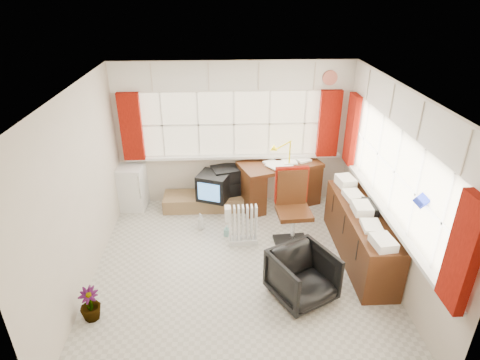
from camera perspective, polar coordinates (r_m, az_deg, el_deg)
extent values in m
plane|color=beige|center=(5.76, -0.07, -12.42)|extent=(4.00, 4.00, 0.00)
plane|color=beige|center=(6.90, -0.86, 6.42)|extent=(4.00, 0.00, 4.00)
plane|color=beige|center=(3.44, 1.56, -17.13)|extent=(4.00, 0.00, 4.00)
plane|color=beige|center=(5.37, -21.91, -1.74)|extent=(0.00, 4.00, 4.00)
plane|color=beige|center=(5.53, 21.11, -0.80)|extent=(0.00, 4.00, 4.00)
plane|color=white|center=(4.62, -0.09, 12.48)|extent=(4.00, 4.00, 0.00)
plane|color=beige|center=(6.82, -0.87, 7.94)|extent=(3.60, 0.00, 3.60)
cube|color=white|center=(6.99, -0.82, 3.32)|extent=(3.70, 0.12, 0.05)
cube|color=white|center=(6.88, -11.00, 7.61)|extent=(0.03, 0.02, 1.10)
cube|color=white|center=(6.81, -5.96, 7.79)|extent=(0.03, 0.02, 1.10)
cube|color=white|center=(6.81, -0.86, 7.91)|extent=(0.03, 0.02, 1.10)
cube|color=white|center=(6.85, 4.21, 7.97)|extent=(0.03, 0.02, 1.10)
cube|color=white|center=(6.95, 9.17, 7.96)|extent=(0.03, 0.02, 1.10)
plane|color=beige|center=(5.44, 21.26, 1.07)|extent=(0.00, 3.60, 3.60)
cube|color=white|center=(5.68, 19.94, -4.23)|extent=(0.12, 3.70, 0.05)
cube|color=white|center=(4.49, 26.82, -5.54)|extent=(0.02, 0.03, 1.10)
cube|color=white|center=(4.95, 23.72, -1.93)|extent=(0.02, 0.03, 1.10)
cube|color=white|center=(5.43, 21.16, 1.07)|extent=(0.02, 0.03, 1.10)
cube|color=white|center=(5.94, 19.03, 3.56)|extent=(0.02, 0.03, 1.10)
cube|color=white|center=(6.46, 17.23, 5.65)|extent=(0.02, 0.03, 1.10)
cube|color=maroon|center=(6.90, -15.22, 7.28)|extent=(0.35, 0.10, 1.15)
cube|color=maroon|center=(6.97, 12.54, 7.78)|extent=(0.35, 0.10, 1.15)
cube|color=maroon|center=(6.79, 15.62, 6.91)|extent=(0.10, 0.35, 1.15)
cube|color=maroon|center=(4.11, 29.13, -9.16)|extent=(0.10, 0.35, 1.15)
cube|color=white|center=(6.59, -0.91, 14.49)|extent=(3.95, 0.08, 0.48)
cube|color=white|center=(5.16, 22.51, 9.11)|extent=(0.08, 3.95, 0.48)
cube|color=#502712|center=(6.97, 5.70, 2.21)|extent=(1.54, 1.10, 0.06)
cube|color=#502712|center=(6.93, 1.60, -1.47)|extent=(0.50, 0.69, 0.74)
cube|color=#502712|center=(7.38, 9.27, -0.01)|extent=(0.50, 0.69, 0.74)
cube|color=white|center=(6.95, 5.71, 2.53)|extent=(0.33, 0.38, 0.02)
cube|color=white|center=(6.95, 5.71, 2.56)|extent=(0.33, 0.38, 0.02)
cube|color=white|center=(6.95, 5.71, 2.59)|extent=(0.33, 0.38, 0.02)
cube|color=white|center=(6.94, 5.72, 2.62)|extent=(0.33, 0.38, 0.02)
cube|color=white|center=(6.94, 5.72, 2.65)|extent=(0.33, 0.38, 0.02)
cube|color=white|center=(6.94, 5.72, 2.68)|extent=(0.33, 0.38, 0.02)
cylinder|color=#FFF20A|center=(6.87, 6.99, 2.18)|extent=(0.11, 0.11, 0.02)
cylinder|color=#FFF20A|center=(6.79, 7.08, 3.76)|extent=(0.03, 0.03, 0.41)
cone|color=#FFF20A|center=(6.73, 7.16, 5.03)|extent=(0.19, 0.17, 0.17)
cube|color=black|center=(6.23, 7.37, -9.00)|extent=(0.53, 0.53, 0.04)
cylinder|color=silver|center=(6.08, 7.51, -6.95)|extent=(0.07, 0.07, 0.58)
cube|color=#502712|center=(5.93, 7.68, -4.62)|extent=(0.52, 0.50, 0.07)
cube|color=#502712|center=(5.99, 7.31, -0.87)|extent=(0.45, 0.09, 0.56)
cube|color=maroon|center=(5.98, 7.32, -0.68)|extent=(0.49, 0.10, 0.58)
imported|color=black|center=(5.18, 8.87, -13.34)|extent=(0.95, 0.96, 0.66)
cube|color=white|center=(6.22, 0.42, -8.60)|extent=(0.44, 0.19, 0.09)
cube|color=white|center=(6.03, -1.42, -6.17)|extent=(0.03, 0.13, 0.56)
cube|color=white|center=(6.03, -0.80, -6.14)|extent=(0.03, 0.13, 0.56)
cube|color=white|center=(6.03, -0.18, -6.11)|extent=(0.03, 0.13, 0.56)
cube|color=white|center=(6.04, 0.43, -6.08)|extent=(0.03, 0.13, 0.56)
cube|color=white|center=(6.05, 1.05, -6.05)|extent=(0.03, 0.13, 0.56)
cube|color=white|center=(6.05, 1.66, -6.01)|extent=(0.03, 0.13, 0.56)
cube|color=white|center=(6.06, 2.27, -5.98)|extent=(0.03, 0.13, 0.56)
cube|color=#502712|center=(6.01, 16.68, -7.42)|extent=(0.50, 2.00, 0.75)
cube|color=white|center=(5.16, 19.69, -8.40)|extent=(0.24, 0.32, 0.10)
cube|color=white|center=(5.47, 18.23, -6.04)|extent=(0.24, 0.32, 0.10)
cube|color=white|center=(5.79, 16.94, -3.94)|extent=(0.24, 0.32, 0.10)
cube|color=white|center=(6.11, 15.79, -2.05)|extent=(0.24, 0.32, 0.10)
cube|color=white|center=(6.45, 14.76, -0.36)|extent=(0.24, 0.32, 0.10)
cube|color=black|center=(5.86, 18.01, -3.64)|extent=(0.36, 0.40, 0.11)
cube|color=olive|center=(7.12, -5.15, -2.99)|extent=(1.40, 0.50, 0.25)
cube|color=black|center=(6.85, -3.72, -0.87)|extent=(0.63, 0.61, 0.46)
cube|color=#539AED|center=(6.65, -4.48, -1.76)|extent=(0.36, 0.15, 0.31)
cube|color=black|center=(7.08, -1.39, -0.80)|extent=(0.76, 0.59, 0.24)
cube|color=black|center=(6.98, -1.41, 0.95)|extent=(0.70, 0.55, 0.23)
cube|color=white|center=(7.24, -15.15, -0.97)|extent=(0.50, 0.50, 0.79)
cube|color=silver|center=(6.93, -14.12, -1.05)|extent=(0.02, 0.02, 0.42)
imported|color=silver|center=(6.52, -5.63, -5.87)|extent=(0.15, 0.15, 0.28)
imported|color=#7FBEB8|center=(6.36, -1.87, -7.22)|extent=(0.10, 0.10, 0.19)
imported|color=black|center=(5.23, -20.57, -16.20)|extent=(0.27, 0.27, 0.43)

